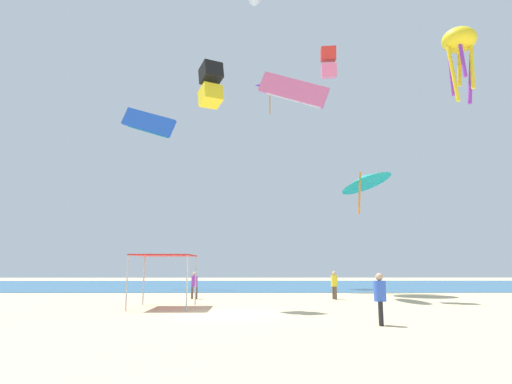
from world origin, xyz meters
The scene contains 13 objects.
ground centered at (0.00, 0.00, -0.05)m, with size 110.00×110.00×0.10m, color #D1BA8C.
ocean_strip centered at (0.00, 27.38, 0.01)m, with size 110.00×25.84×0.03m, color #28608C.
canopy_tent centered at (-3.22, 2.80, 2.46)m, with size 2.84×3.29×2.60m.
person_near_tent centered at (5.69, -3.71, 1.06)m, with size 0.43×0.47×1.80m.
person_central centered at (6.28, 8.12, 1.01)m, with size 0.41×0.45×1.71m.
person_rightmost centered at (-2.42, 8.61, 0.97)m, with size 0.43×0.39×1.66m.
kite_parafoil_blue centered at (-8.91, 21.69, 15.76)m, with size 5.86×2.46×3.72m.
kite_box_black centered at (-1.09, 3.24, 11.84)m, with size 1.50×1.58×2.45m.
kite_delta_teal centered at (9.60, 12.54, 8.37)m, with size 5.20×5.19×3.69m.
kite_octopus_yellow centered at (12.99, 3.64, 14.53)m, with size 2.35×2.35×4.44m.
kite_diamond_purple centered at (3.03, 23.31, 20.08)m, with size 3.00×2.98×3.21m.
kite_parafoil_pink centered at (4.88, 17.54, 17.44)m, with size 6.31×1.68×3.86m.
kite_box_red centered at (6.47, 8.96, 15.94)m, with size 1.11×1.28×2.34m.
Camera 1 is at (1.13, -19.62, 2.09)m, focal length 30.95 mm.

